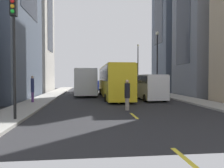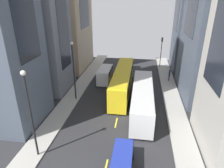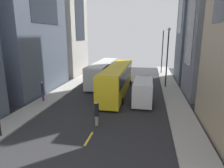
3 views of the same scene
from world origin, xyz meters
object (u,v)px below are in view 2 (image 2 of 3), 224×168
Objects in this scene: car_blue_0 at (122,160)px; pedestrian_walking_far at (128,65)px; pedestrian_waiting_curb at (169,74)px; delivery_van_white at (105,74)px; city_bus_white at (142,97)px; traffic_light_near_corner at (162,47)px; streetcar_yellow at (123,79)px.

car_blue_0 is 1.87× the size of pedestrian_walking_far.
pedestrian_waiting_curb is at bearing 44.68° from pedestrian_walking_far.
delivery_van_white reaches higher than car_blue_0.
city_bus_white is 19.14m from traffic_light_near_corner.
delivery_van_white is (6.55, -8.80, -0.50)m from city_bus_white.
car_blue_0 is (-1.59, 15.56, -1.11)m from streetcar_yellow.
delivery_van_white is 1.29× the size of car_blue_0.
pedestrian_waiting_curb is at bearing -170.41° from delivery_van_white.
traffic_light_near_corner is (-3.53, -18.65, 2.42)m from city_bus_white.
pedestrian_walking_far is at bearing -118.81° from delivery_van_white.
pedestrian_walking_far is at bearing 27.16° from traffic_light_near_corner.
delivery_van_white is 7.45m from pedestrian_walking_far.
streetcar_yellow is 2.77× the size of delivery_van_white.
streetcar_yellow is 10.09m from pedestrian_walking_far.
pedestrian_waiting_curb is at bearing -106.31° from car_blue_0.
car_blue_0 is at bearing 62.26° from pedestrian_waiting_curb.
streetcar_yellow is at bearing 134.25° from delivery_van_white.
delivery_van_white is 2.41× the size of pedestrian_walking_far.
pedestrian_waiting_curb is (-11.15, -1.88, -0.12)m from delivery_van_white.
streetcar_yellow is 6.67× the size of pedestrian_walking_far.
pedestrian_walking_far is 0.35× the size of traffic_light_near_corner.
city_bus_white is at bearing 120.63° from streetcar_yellow.
pedestrian_waiting_curb reaches higher than pedestrian_walking_far.
pedestrian_walking_far is (1.43, -25.59, 0.12)m from car_blue_0.
streetcar_yellow reaches higher than pedestrian_walking_far.
streetcar_yellow is 15.12m from traffic_light_near_corner.
pedestrian_waiting_curb is 1.07× the size of pedestrian_walking_far.
car_blue_0 is at bearing 80.06° from traffic_light_near_corner.
traffic_light_near_corner is (1.06, -7.97, 3.04)m from pedestrian_waiting_curb.
pedestrian_waiting_curb is (-7.72, -5.40, -0.73)m from streetcar_yellow.
pedestrian_waiting_curb is 8.59m from traffic_light_near_corner.
delivery_van_white is at bearing -1.83° from pedestrian_waiting_curb.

